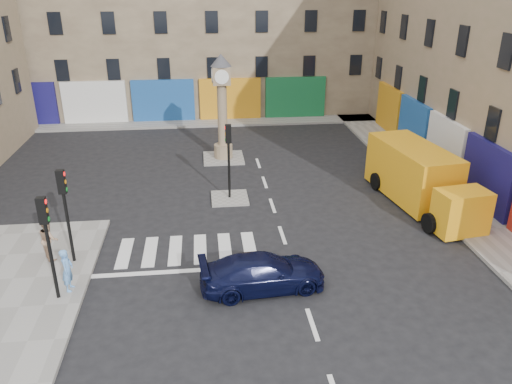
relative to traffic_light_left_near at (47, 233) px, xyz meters
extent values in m
plane|color=black|center=(8.30, -0.20, -2.62)|extent=(120.00, 120.00, 0.00)
cube|color=gray|center=(17.00, 9.80, -2.55)|extent=(2.60, 30.00, 0.15)
cube|color=gray|center=(4.30, 22.00, -2.55)|extent=(32.00, 2.40, 0.15)
cube|color=gray|center=(6.30, 7.80, -2.56)|extent=(1.80, 1.80, 0.12)
cube|color=gray|center=(6.30, 13.80, -2.56)|extent=(2.40, 2.40, 0.12)
cube|color=gray|center=(4.30, 27.80, 5.88)|extent=(32.00, 10.00, 17.00)
cylinder|color=black|center=(0.00, 0.00, -1.07)|extent=(0.12, 0.12, 2.80)
cube|color=black|center=(0.00, 0.00, 0.78)|extent=(0.28, 0.22, 0.90)
cylinder|color=black|center=(0.00, 2.40, -1.07)|extent=(0.12, 0.12, 2.80)
cube|color=black|center=(0.00, 2.40, 0.78)|extent=(0.28, 0.22, 0.90)
cylinder|color=black|center=(6.30, 7.80, -1.10)|extent=(0.12, 0.12, 2.80)
cube|color=black|center=(6.30, 7.80, 0.75)|extent=(0.28, 0.22, 0.90)
cylinder|color=#957A61|center=(6.30, 13.80, -2.10)|extent=(1.10, 1.10, 0.80)
cylinder|color=#957A61|center=(6.30, 13.80, 0.10)|extent=(0.56, 0.56, 3.60)
cube|color=#957A61|center=(6.30, 13.80, 2.40)|extent=(1.00, 1.00, 1.00)
cylinder|color=white|center=(6.30, 13.28, 2.40)|extent=(0.80, 0.06, 0.80)
cone|color=#333338|center=(6.30, 13.80, 3.25)|extent=(1.20, 1.20, 0.70)
imported|color=black|center=(6.98, -0.02, -1.98)|extent=(4.55, 2.20, 1.28)
cube|color=#FFAA15|center=(15.21, 7.04, -1.22)|extent=(2.96, 5.62, 2.57)
cube|color=#FFAA15|center=(15.76, 3.06, -1.56)|extent=(2.29, 1.62, 1.90)
cube|color=black|center=(15.77, 3.00, -1.11)|extent=(2.02, 1.26, 0.78)
cylinder|color=black|center=(14.60, 3.35, -2.17)|extent=(0.40, 0.92, 0.89)
cylinder|color=black|center=(16.81, 3.66, -2.17)|extent=(0.40, 0.92, 0.89)
cylinder|color=black|center=(13.92, 8.22, -2.17)|extent=(0.40, 0.92, 0.89)
cylinder|color=black|center=(16.13, 8.52, -2.17)|extent=(0.40, 0.92, 0.89)
imported|color=#639DE3|center=(0.30, 0.43, -1.69)|extent=(0.41, 0.60, 1.56)
imported|color=tan|center=(-0.90, 2.72, -1.65)|extent=(0.93, 1.00, 1.64)
camera|label=1|loc=(5.10, -14.77, 7.51)|focal=35.00mm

